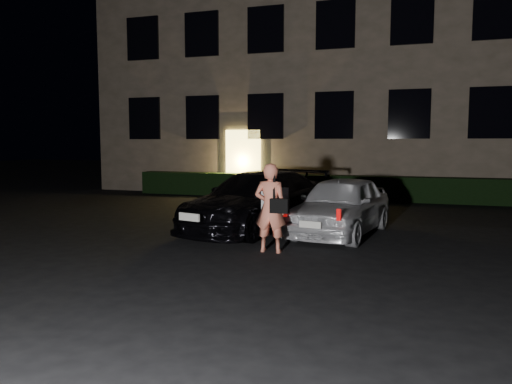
% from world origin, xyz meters
% --- Properties ---
extents(ground, '(80.00, 80.00, 0.00)m').
position_xyz_m(ground, '(0.00, 0.00, 0.00)').
color(ground, black).
rests_on(ground, ground).
extents(building, '(20.00, 8.11, 12.00)m').
position_xyz_m(building, '(-0.00, 14.99, 6.00)').
color(building, brown).
rests_on(building, ground).
extents(hedge, '(15.00, 0.70, 0.85)m').
position_xyz_m(hedge, '(0.00, 10.50, 0.42)').
color(hedge, black).
rests_on(hedge, ground).
extents(sedan, '(3.02, 4.97, 1.35)m').
position_xyz_m(sedan, '(-0.60, 3.75, 0.67)').
color(sedan, black).
rests_on(sedan, ground).
extents(hatch, '(2.11, 3.99, 1.29)m').
position_xyz_m(hatch, '(1.37, 3.70, 0.65)').
color(hatch, silver).
rests_on(hatch, ground).
extents(man, '(0.68, 0.40, 1.65)m').
position_xyz_m(man, '(0.41, 1.47, 0.83)').
color(man, '#F08062').
rests_on(man, ground).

